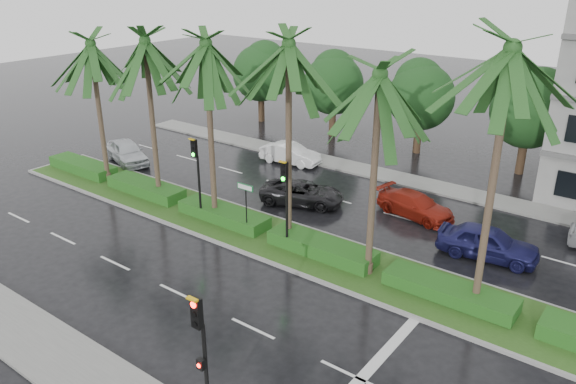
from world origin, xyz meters
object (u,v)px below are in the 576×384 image
Objects in this scene: car_white at (290,154)px; signal_median_left at (197,167)px; car_darkgrey at (302,193)px; car_blue at (488,242)px; signal_near at (203,357)px; street_sign at (246,196)px; car_red at (415,205)px; car_silver at (127,152)px.

signal_median_left is at bearing -177.17° from car_white.
car_blue is (10.21, 0.01, 0.12)m from car_darkgrey.
signal_near is 16.55m from car_darkgrey.
car_blue reaches higher than car_darkgrey.
signal_median_left is 3.13m from street_sign.
car_red is 0.97× the size of car_blue.
signal_near is at bearing -173.91° from car_darkgrey.
signal_median_left is at bearing 141.27° from car_red.
signal_near reaches higher than car_darkgrey.
signal_near is 1.02× the size of car_red.
car_white is 0.95× the size of car_red.
signal_median_left is 11.44m from car_red.
street_sign is at bearing 125.34° from signal_near.
signal_median_left reaches higher than car_red.
signal_near reaches higher than car_white.
car_red is at bearing 95.05° from signal_near.
signal_median_left is (-10.00, 9.69, 0.49)m from signal_near.
car_darkgrey is (13.21, 1.39, -0.11)m from car_silver.
signal_median_left is 0.99× the size of car_blue.
car_silver is 1.02× the size of car_red.
signal_near is 1.68× the size of street_sign.
street_sign is 11.23m from car_blue.
car_silver is 13.28m from car_darkgrey.
car_darkgrey is at bearing 92.40° from street_sign.
car_darkgrey is (2.79, 5.10, -2.36)m from signal_median_left.
car_silver reaches higher than car_white.
car_blue is at bearing 21.44° from signal_median_left.
car_white is (-4.71, 9.88, -1.45)m from street_sign.
car_darkgrey is at bearing 82.94° from car_blue.
car_silver is at bearing 146.74° from signal_near.
car_red is (5.50, 7.09, -1.50)m from street_sign.
car_silver is 19.25m from car_red.
car_silver is (-20.42, 13.39, -1.76)m from signal_near.
signal_near is 15.20m from car_blue.
signal_median_left reaches higher than car_darkgrey.
signal_median_left is 11.28m from car_silver.
car_silver is 23.46m from car_blue.
street_sign is at bearing 3.47° from signal_median_left.
car_silver is 0.96× the size of car_darkgrey.
signal_median_left is 6.27m from car_darkgrey.
signal_median_left is at bearing 135.91° from signal_near.
signal_median_left is at bearing -89.75° from car_silver.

